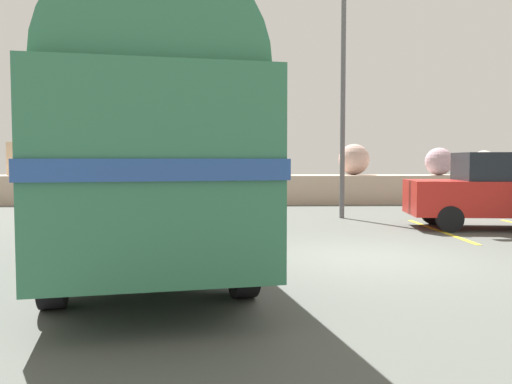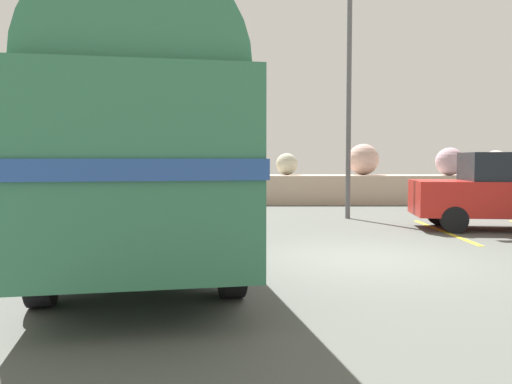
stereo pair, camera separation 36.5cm
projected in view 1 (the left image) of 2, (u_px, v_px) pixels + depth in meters
ground at (362, 259)px, 9.41m from camera, size 32.00×26.00×0.02m
breakwater at (289, 184)px, 21.14m from camera, size 31.36×2.21×2.46m
vintage_coach at (143, 139)px, 8.93m from camera, size 4.07×8.89×3.70m
parked_car_nearest at (498, 190)px, 13.34m from camera, size 4.25×2.12×1.86m
lamp_post at (346, 89)px, 15.52m from camera, size 0.93×0.76×6.60m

